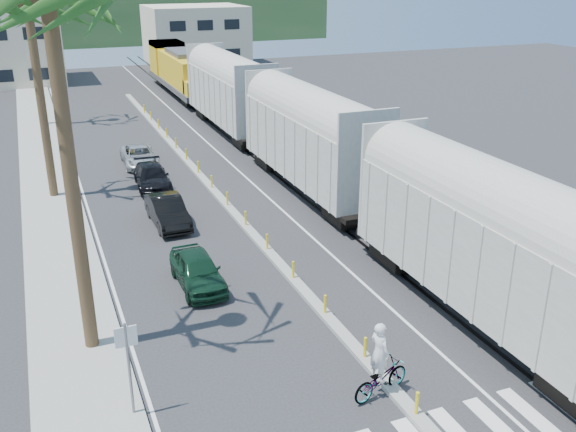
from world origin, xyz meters
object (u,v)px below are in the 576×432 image
object	(u,v)px
car_second	(168,211)
cyclist	(380,372)
car_lead	(197,270)
street_sign	(128,357)

from	to	relation	value
car_second	cyclist	world-z (taller)	cyclist
car_lead	street_sign	bearing A→B (deg)	-118.06
car_second	cyclist	distance (m)	15.78
street_sign	car_lead	distance (m)	8.02
street_sign	car_second	distance (m)	14.42
car_lead	car_second	xyz separation A→B (m)	(0.27, 6.80, 0.01)
car_second	cyclist	bearing A→B (deg)	-80.46
car_lead	cyclist	size ratio (longest dim) A/B	1.66
street_sign	car_lead	world-z (taller)	street_sign
cyclist	street_sign	bearing A→B (deg)	60.87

